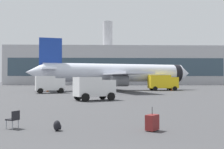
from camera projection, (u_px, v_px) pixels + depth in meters
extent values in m
cylinder|color=silver|center=(116.00, 73.00, 56.08)|extent=(30.01, 11.08, 3.80)
cone|color=silver|center=(184.00, 73.00, 60.58)|extent=(3.22, 4.09, 3.61)
cone|color=silver|center=(34.00, 72.00, 51.47)|extent=(3.94, 4.10, 3.42)
cylinder|color=black|center=(176.00, 73.00, 59.97)|extent=(2.31, 4.10, 3.88)
cube|color=silver|center=(102.00, 75.00, 63.48)|extent=(8.60, 16.69, 0.36)
cube|color=silver|center=(124.00, 73.00, 48.12)|extent=(8.60, 16.69, 0.36)
cylinder|color=gray|center=(105.00, 80.00, 61.06)|extent=(3.64, 2.92, 2.20)
cylinder|color=gray|center=(120.00, 81.00, 50.50)|extent=(3.64, 2.92, 2.20)
cube|color=#193899|center=(51.00, 54.00, 52.40)|extent=(4.35, 1.43, 6.40)
cube|color=silver|center=(47.00, 70.00, 55.28)|extent=(4.00, 6.46, 0.24)
cube|color=silver|center=(49.00, 69.00, 49.13)|extent=(4.00, 6.46, 0.24)
cylinder|color=black|center=(168.00, 86.00, 59.37)|extent=(0.36, 0.36, 1.80)
cylinder|color=black|center=(104.00, 86.00, 57.78)|extent=(0.44, 0.44, 1.80)
cylinder|color=black|center=(110.00, 87.00, 53.17)|extent=(0.44, 0.44, 1.80)
cube|color=white|center=(59.00, 84.00, 45.75)|extent=(2.28, 2.61, 2.04)
cube|color=#1E232D|center=(64.00, 81.00, 46.00)|extent=(0.69, 1.91, 0.84)
cube|color=white|center=(45.00, 83.00, 44.94)|extent=(3.65, 3.05, 2.40)
cylinder|color=black|center=(59.00, 90.00, 46.85)|extent=(0.92, 0.49, 0.90)
cylinder|color=black|center=(61.00, 91.00, 44.69)|extent=(0.92, 0.49, 0.90)
cylinder|color=black|center=(39.00, 90.00, 45.71)|extent=(0.92, 0.49, 0.90)
cylinder|color=black|center=(40.00, 91.00, 43.55)|extent=(0.92, 0.49, 0.90)
cube|color=yellow|center=(173.00, 83.00, 55.93)|extent=(1.97, 2.59, 2.29)
cube|color=#1E232D|center=(176.00, 80.00, 56.05)|extent=(0.35, 2.15, 0.95)
cube|color=yellow|center=(159.00, 82.00, 55.46)|extent=(4.59, 2.92, 2.70)
cylinder|color=black|center=(170.00, 88.00, 57.13)|extent=(0.92, 0.33, 0.90)
cylinder|color=black|center=(175.00, 89.00, 54.67)|extent=(0.92, 0.33, 0.90)
cylinder|color=black|center=(152.00, 88.00, 56.48)|extent=(0.92, 0.33, 0.90)
cylinder|color=black|center=(155.00, 89.00, 54.01)|extent=(0.92, 0.33, 0.90)
cube|color=white|center=(105.00, 88.00, 30.23)|extent=(2.48, 2.58, 1.78)
cube|color=#1E232D|center=(111.00, 84.00, 30.60)|extent=(0.89, 1.64, 0.74)
cube|color=white|center=(87.00, 87.00, 29.17)|extent=(3.26, 2.98, 2.10)
cylinder|color=black|center=(103.00, 96.00, 31.24)|extent=(0.90, 0.61, 0.90)
cylinder|color=black|center=(111.00, 97.00, 29.40)|extent=(0.90, 0.61, 0.90)
cylinder|color=black|center=(78.00, 96.00, 29.75)|extent=(0.90, 0.61, 0.90)
cylinder|color=black|center=(85.00, 97.00, 27.91)|extent=(0.90, 0.61, 0.90)
cube|color=#F2590C|center=(172.00, 91.00, 55.00)|extent=(0.44, 0.44, 0.04)
cone|color=#F2590C|center=(172.00, 89.00, 55.01)|extent=(0.36, 0.36, 0.71)
cylinder|color=white|center=(172.00, 89.00, 55.01)|extent=(0.23, 0.23, 0.10)
cube|color=#F2590C|center=(47.00, 91.00, 51.28)|extent=(0.44, 0.44, 0.04)
cone|color=#F2590C|center=(47.00, 90.00, 51.29)|extent=(0.36, 0.36, 0.65)
cylinder|color=white|center=(47.00, 89.00, 51.29)|extent=(0.23, 0.23, 0.10)
cube|color=#F2590C|center=(74.00, 89.00, 63.87)|extent=(0.44, 0.44, 0.04)
cone|color=#F2590C|center=(74.00, 87.00, 63.88)|extent=(0.36, 0.36, 0.74)
cylinder|color=white|center=(74.00, 87.00, 63.88)|extent=(0.23, 0.23, 0.10)
cube|color=maroon|center=(152.00, 122.00, 12.17)|extent=(0.72, 0.75, 0.70)
cylinder|color=black|center=(152.00, 111.00, 12.17)|extent=(0.02, 0.02, 0.36)
cylinder|color=black|center=(155.00, 129.00, 12.34)|extent=(0.08, 0.07, 0.08)
cylinder|color=black|center=(150.00, 131.00, 11.98)|extent=(0.08, 0.07, 0.08)
ellipsoid|color=black|center=(57.00, 126.00, 12.20)|extent=(0.32, 0.40, 0.48)
ellipsoid|color=black|center=(60.00, 127.00, 12.20)|extent=(0.12, 0.28, 0.24)
cube|color=black|center=(12.00, 119.00, 12.73)|extent=(0.65, 0.65, 0.06)
cube|color=black|center=(16.00, 115.00, 12.64)|extent=(0.27, 0.45, 0.40)
cylinder|color=#999EA5|center=(6.00, 124.00, 12.63)|extent=(0.04, 0.04, 0.44)
cylinder|color=#999EA5|center=(13.00, 123.00, 12.98)|extent=(0.04, 0.04, 0.44)
cylinder|color=#999EA5|center=(12.00, 125.00, 12.47)|extent=(0.04, 0.04, 0.44)
cylinder|color=#999EA5|center=(18.00, 124.00, 12.81)|extent=(0.04, 0.04, 0.44)
cube|color=#B2B2B7|center=(116.00, 66.00, 120.38)|extent=(93.39, 22.22, 16.43)
cube|color=#334756|center=(117.00, 67.00, 109.21)|extent=(88.72, 0.10, 7.39)
cylinder|color=#B2B2B7|center=(108.00, 35.00, 120.51)|extent=(4.40, 4.40, 12.00)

